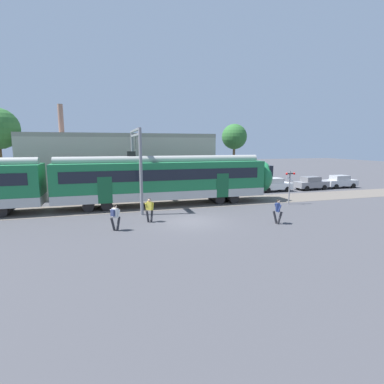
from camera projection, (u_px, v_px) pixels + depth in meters
name	position (u px, v px, depth m)	size (l,w,h in m)	color
ground_plane	(190.00, 221.00, 20.89)	(160.00, 160.00, 0.00)	#424247
track_bed	(26.00, 213.00, 23.39)	(80.00, 4.40, 0.01)	#605951
commuter_train	(58.00, 183.00, 23.73)	(38.05, 3.07, 4.73)	#B7B7B2
pedestrian_white	(115.00, 215.00, 18.43)	(0.70, 0.51, 1.67)	#28282D
pedestrian_yellow	(150.00, 208.00, 20.49)	(0.67, 0.55, 1.67)	#28282D
pedestrian_navy	(278.00, 210.00, 20.03)	(0.57, 0.65, 1.67)	#28282D
parked_car_white	(274.00, 185.00, 33.96)	(4.03, 1.82, 1.54)	silver
parked_car_grey	(311.00, 183.00, 35.39)	(4.06, 1.88, 1.54)	gray
parked_car_silver	(340.00, 182.00, 36.87)	(4.04, 1.84, 1.54)	#B7BABF
catenary_gantry	(136.00, 156.00, 25.14)	(0.24, 6.64, 6.53)	gray
crossing_signal	(290.00, 182.00, 26.48)	(0.96, 0.22, 3.00)	gray
background_building	(122.00, 164.00, 31.77)	(19.20, 5.00, 9.20)	#B2A899
street_tree_right	(234.00, 137.00, 38.21)	(3.20, 3.20, 7.89)	brown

